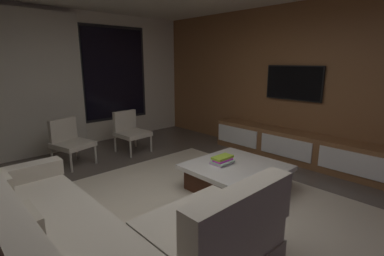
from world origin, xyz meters
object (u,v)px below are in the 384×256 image
Objects in this scene: accent_chair_near_window at (130,129)px; mounted_tv at (294,83)px; coffee_table at (236,177)px; accent_chair_by_curtain at (69,140)px; media_console at (294,147)px; book_stack_on_coffee_table at (222,160)px; sectional_couch at (96,239)px.

mounted_tv reaches higher than accent_chair_near_window.
accent_chair_near_window is (-0.12, 2.50, 0.25)m from coffee_table.
accent_chair_by_curtain is 0.75× the size of mounted_tv.
book_stack_on_coffee_table is at bearing 175.95° from media_console.
accent_chair_by_curtain is (-1.16, 2.40, 0.02)m from book_stack_on_coffee_table.
coffee_table is at bearing -178.66° from media_console.
accent_chair_by_curtain is at bearing 139.22° from media_console.
sectional_couch is 4.07m from mounted_tv.
coffee_table is 3.89× the size of book_stack_on_coffee_table.
sectional_couch reaches higher than accent_chair_by_curtain.
media_console is at bearing -4.05° from book_stack_on_coffee_table.
book_stack_on_coffee_table is at bearing -177.86° from mounted_tv.
sectional_couch is 0.81× the size of media_console.
mounted_tv is (3.11, -2.33, 0.92)m from accent_chair_by_curtain.
book_stack_on_coffee_table is 2.16m from mounted_tv.
accent_chair_by_curtain reaches higher than book_stack_on_coffee_table.
mounted_tv reaches higher than sectional_couch.
sectional_couch is 3.21× the size of accent_chair_near_window.
sectional_couch is 3.21× the size of accent_chair_by_curtain.
mounted_tv reaches higher than coffee_table.
book_stack_on_coffee_table is (-0.10, 0.16, 0.22)m from coffee_table.
book_stack_on_coffee_table is 0.10× the size of media_console.
sectional_couch reaches higher than book_stack_on_coffee_table.
sectional_couch reaches higher than coffee_table.
media_console reaches higher than book_stack_on_coffee_table.
book_stack_on_coffee_table is 1.78m from media_console.
sectional_couch is 2.06m from coffee_table.
media_console is at bearing -53.93° from accent_chair_near_window.
coffee_table is at bearing 4.44° from sectional_couch.
sectional_couch reaches higher than accent_chair_near_window.
mounted_tv is at bearing 47.56° from media_console.
sectional_couch is 3.73m from media_console.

